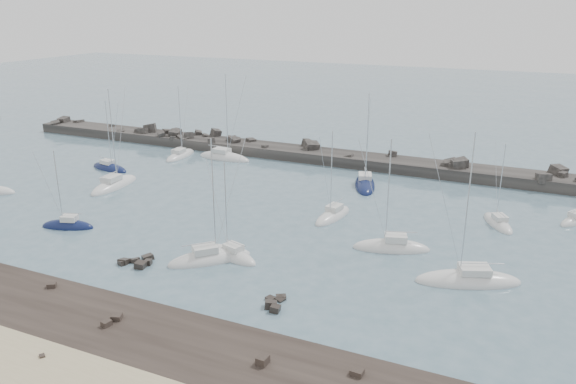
{
  "coord_description": "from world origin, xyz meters",
  "views": [
    {
      "loc": [
        33.88,
        -53.34,
        27.08
      ],
      "look_at": [
        4.46,
        12.0,
        2.78
      ],
      "focal_mm": 35.0,
      "sensor_mm": 36.0,
      "label": 1
    }
  ],
  "objects_px": {
    "sailboat_10": "(498,224)",
    "sailboat_12": "(576,221)",
    "sailboat_6": "(333,216)",
    "sailboat_13": "(110,168)",
    "sailboat_2": "(68,226)",
    "sailboat_4": "(224,158)",
    "sailboat_8": "(365,185)",
    "sailboat_7": "(209,259)",
    "sailboat_9": "(391,248)",
    "sailboat_3": "(114,186)",
    "sailboat_11": "(468,281)",
    "sailboat_1": "(180,156)",
    "sailboat_5": "(231,255)"
  },
  "relations": [
    {
      "from": "sailboat_4",
      "to": "sailboat_8",
      "type": "xyz_separation_m",
      "value": [
        28.06,
        -4.83,
        -0.0
      ]
    },
    {
      "from": "sailboat_4",
      "to": "sailboat_9",
      "type": "distance_m",
      "value": 46.11
    },
    {
      "from": "sailboat_4",
      "to": "sailboat_6",
      "type": "distance_m",
      "value": 34.26
    },
    {
      "from": "sailboat_5",
      "to": "sailboat_12",
      "type": "height_order",
      "value": "sailboat_5"
    },
    {
      "from": "sailboat_12",
      "to": "sailboat_11",
      "type": "bearing_deg",
      "value": -114.77
    },
    {
      "from": "sailboat_3",
      "to": "sailboat_11",
      "type": "bearing_deg",
      "value": -10.36
    },
    {
      "from": "sailboat_5",
      "to": "sailboat_7",
      "type": "height_order",
      "value": "sailboat_7"
    },
    {
      "from": "sailboat_6",
      "to": "sailboat_10",
      "type": "height_order",
      "value": "sailboat_6"
    },
    {
      "from": "sailboat_4",
      "to": "sailboat_7",
      "type": "relative_size",
      "value": 1.11
    },
    {
      "from": "sailboat_6",
      "to": "sailboat_13",
      "type": "distance_m",
      "value": 42.93
    },
    {
      "from": "sailboat_4",
      "to": "sailboat_5",
      "type": "xyz_separation_m",
      "value": [
        21.9,
        -35.75,
        -0.0
      ]
    },
    {
      "from": "sailboat_3",
      "to": "sailboat_6",
      "type": "relative_size",
      "value": 1.26
    },
    {
      "from": "sailboat_1",
      "to": "sailboat_5",
      "type": "xyz_separation_m",
      "value": [
        30.04,
        -33.63,
        0.01
      ]
    },
    {
      "from": "sailboat_3",
      "to": "sailboat_7",
      "type": "xyz_separation_m",
      "value": [
        27.36,
        -16.38,
        -0.0
      ]
    },
    {
      "from": "sailboat_1",
      "to": "sailboat_6",
      "type": "xyz_separation_m",
      "value": [
        36.26,
        -17.47,
        0.01
      ]
    },
    {
      "from": "sailboat_1",
      "to": "sailboat_5",
      "type": "distance_m",
      "value": 45.1
    },
    {
      "from": "sailboat_4",
      "to": "sailboat_13",
      "type": "height_order",
      "value": "sailboat_4"
    },
    {
      "from": "sailboat_3",
      "to": "sailboat_7",
      "type": "bearing_deg",
      "value": -30.91
    },
    {
      "from": "sailboat_9",
      "to": "sailboat_6",
      "type": "bearing_deg",
      "value": 144.71
    },
    {
      "from": "sailboat_13",
      "to": "sailboat_6",
      "type": "bearing_deg",
      "value": -7.55
    },
    {
      "from": "sailboat_1",
      "to": "sailboat_4",
      "type": "height_order",
      "value": "sailboat_4"
    },
    {
      "from": "sailboat_6",
      "to": "sailboat_8",
      "type": "height_order",
      "value": "sailboat_8"
    },
    {
      "from": "sailboat_8",
      "to": "sailboat_13",
      "type": "distance_m",
      "value": 43.47
    },
    {
      "from": "sailboat_2",
      "to": "sailboat_1",
      "type": "bearing_deg",
      "value": 101.18
    },
    {
      "from": "sailboat_10",
      "to": "sailboat_8",
      "type": "bearing_deg",
      "value": 157.31
    },
    {
      "from": "sailboat_8",
      "to": "sailboat_13",
      "type": "bearing_deg",
      "value": -167.9
    },
    {
      "from": "sailboat_3",
      "to": "sailboat_7",
      "type": "distance_m",
      "value": 31.88
    },
    {
      "from": "sailboat_9",
      "to": "sailboat_13",
      "type": "distance_m",
      "value": 53.7
    },
    {
      "from": "sailboat_5",
      "to": "sailboat_2",
      "type": "bearing_deg",
      "value": -177.54
    },
    {
      "from": "sailboat_2",
      "to": "sailboat_9",
      "type": "relative_size",
      "value": 0.77
    },
    {
      "from": "sailboat_3",
      "to": "sailboat_11",
      "type": "height_order",
      "value": "sailboat_11"
    },
    {
      "from": "sailboat_10",
      "to": "sailboat_12",
      "type": "xyz_separation_m",
      "value": [
        9.18,
        5.12,
        0.01
      ]
    },
    {
      "from": "sailboat_2",
      "to": "sailboat_8",
      "type": "relative_size",
      "value": 0.71
    },
    {
      "from": "sailboat_2",
      "to": "sailboat_13",
      "type": "xyz_separation_m",
      "value": [
        -13.15,
        22.8,
        -0.01
      ]
    },
    {
      "from": "sailboat_11",
      "to": "sailboat_13",
      "type": "bearing_deg",
      "value": 164.36
    },
    {
      "from": "sailboat_7",
      "to": "sailboat_8",
      "type": "height_order",
      "value": "sailboat_8"
    },
    {
      "from": "sailboat_3",
      "to": "sailboat_10",
      "type": "distance_m",
      "value": 56.08
    },
    {
      "from": "sailboat_9",
      "to": "sailboat_13",
      "type": "height_order",
      "value": "sailboat_9"
    },
    {
      "from": "sailboat_4",
      "to": "sailboat_12",
      "type": "height_order",
      "value": "sailboat_4"
    },
    {
      "from": "sailboat_12",
      "to": "sailboat_6",
      "type": "bearing_deg",
      "value": -158.8
    },
    {
      "from": "sailboat_4",
      "to": "sailboat_3",
      "type": "bearing_deg",
      "value": -108.69
    },
    {
      "from": "sailboat_7",
      "to": "sailboat_9",
      "type": "height_order",
      "value": "sailboat_7"
    },
    {
      "from": "sailboat_7",
      "to": "sailboat_9",
      "type": "relative_size",
      "value": 1.05
    },
    {
      "from": "sailboat_4",
      "to": "sailboat_5",
      "type": "distance_m",
      "value": 41.92
    },
    {
      "from": "sailboat_1",
      "to": "sailboat_10",
      "type": "height_order",
      "value": "sailboat_1"
    },
    {
      "from": "sailboat_12",
      "to": "sailboat_4",
      "type": "bearing_deg",
      "value": 171.9
    },
    {
      "from": "sailboat_1",
      "to": "sailboat_10",
      "type": "distance_m",
      "value": 57.57
    },
    {
      "from": "sailboat_2",
      "to": "sailboat_4",
      "type": "height_order",
      "value": "sailboat_4"
    },
    {
      "from": "sailboat_10",
      "to": "sailboat_12",
      "type": "bearing_deg",
      "value": 29.17
    },
    {
      "from": "sailboat_3",
      "to": "sailboat_12",
      "type": "distance_m",
      "value": 66.0
    }
  ]
}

